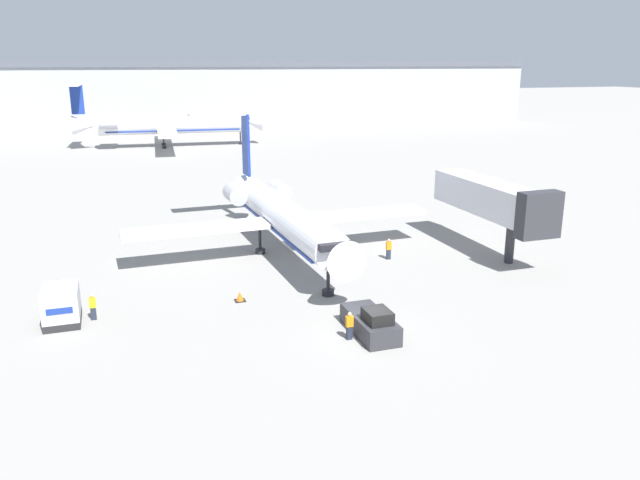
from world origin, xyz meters
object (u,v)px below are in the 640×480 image
Objects in this scene: airplane_parked_far_left at (168,123)px; airplane_main at (281,213)px; worker_by_wing at (389,249)px; worker_near_tug at (349,325)px; worker_on_apron at (93,306)px; pushback_tug at (370,323)px; traffic_cone_left at (240,297)px; luggage_cart at (61,305)px; jet_bridge at (493,199)px.

airplane_main is at bearing -88.47° from airplane_parked_far_left.
airplane_main is 9.02m from worker_by_wing.
worker_on_apron is at bearing 151.00° from worker_near_tug.
pushback_tug is at bearing -25.68° from worker_on_apron.
airplane_main is at bearing 150.05° from worker_by_wing.
pushback_tug reaches higher than traffic_cone_left.
pushback_tug is (0.60, -16.81, -2.71)m from airplane_main.
airplane_parked_far_left reaches higher than pushback_tug.
airplane_main reaches higher than worker_by_wing.
luggage_cart is at bearing 175.73° from worker_on_apron.
luggage_cart is 81.97m from airplane_parked_far_left.
luggage_cart reaches higher than worker_on_apron.
luggage_cart is 1.79× the size of worker_by_wing.
worker_on_apron is 0.12× the size of jet_bridge.
airplane_main reaches higher than worker_near_tug.
airplane_main is at bearing 161.39° from jet_bridge.
worker_by_wing is 76.18m from airplane_parked_far_left.
worker_on_apron is at bearing -166.51° from worker_by_wing.
airplane_parked_far_left reaches higher than traffic_cone_left.
jet_bridge reaches higher than traffic_cone_left.
worker_near_tug is at bearing -29.00° from worker_on_apron.
pushback_tug is at bearing -118.92° from worker_by_wing.
worker_near_tug is (-1.41, -0.32, 0.17)m from pushback_tug.
airplane_parked_far_left is 2.52× the size of jet_bridge.
traffic_cone_left is 0.02× the size of airplane_parked_far_left.
airplane_parked_far_left is (14.26, 80.66, 3.15)m from luggage_cart.
jet_bridge is (30.40, 4.21, 3.59)m from worker_on_apron.
worker_on_apron is 30.90m from jet_bridge.
traffic_cone_left is at bearing -120.06° from airplane_main.
pushback_tug reaches higher than worker_on_apron.
airplane_main is at bearing 87.30° from worker_near_tug.
pushback_tug reaches higher than worker_near_tug.
worker_near_tug is at bearing -26.56° from luggage_cart.
traffic_cone_left is (-4.62, 7.75, -0.54)m from worker_near_tug.
pushback_tug is 16.67m from worker_on_apron.
airplane_main is at bearing 30.33° from luggage_cart.
pushback_tug is 88.12m from airplane_parked_far_left.
worker_near_tug is 2.37× the size of traffic_cone_left.
worker_on_apron is (1.74, -0.13, -0.23)m from luggage_cart.
airplane_main is at bearing 92.06° from pushback_tug.
worker_by_wing is at bearing 57.01° from worker_near_tug.
worker_on_apron is (-13.61, 7.54, 0.02)m from worker_near_tug.
airplane_parked_far_left is (-1.90, 71.20, 0.86)m from airplane_main.
traffic_cone_left is (10.73, 0.08, -0.79)m from luggage_cart.
worker_on_apron is 0.05× the size of airplane_parked_far_left.
pushback_tug is 2.78× the size of worker_by_wing.
airplane_main is 0.75× the size of airplane_parked_far_left.
airplane_main is 18.86m from luggage_cart.
worker_near_tug is at bearing -89.29° from airplane_parked_far_left.
jet_bridge is at bearing 36.63° from pushback_tug.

